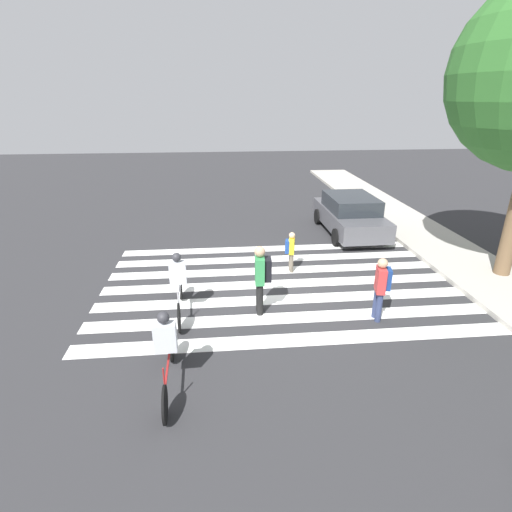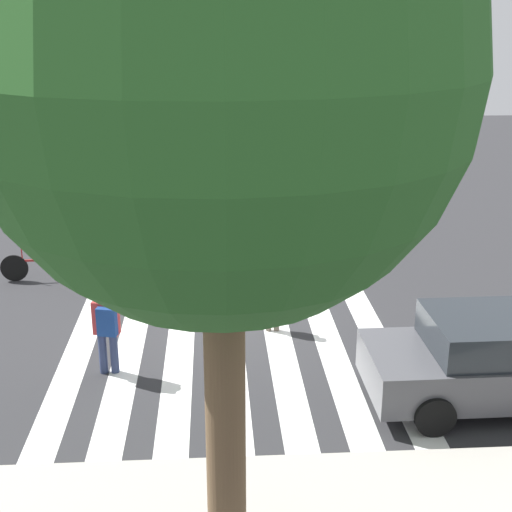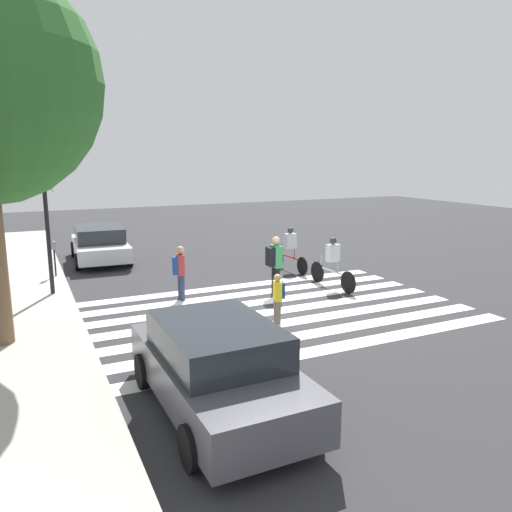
% 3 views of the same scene
% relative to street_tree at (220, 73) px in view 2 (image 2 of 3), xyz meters
% --- Properties ---
extents(ground_plane, '(60.00, 60.00, 0.00)m').
position_rel_street_tree_xyz_m(ground_plane, '(-0.19, -6.75, -5.57)').
color(ground_plane, '#2D2D30').
extents(crosswalk_stripes, '(6.31, 10.00, 0.01)m').
position_rel_street_tree_xyz_m(crosswalk_stripes, '(-0.19, -6.75, -5.57)').
color(crosswalk_stripes, white).
rests_on(crosswalk_stripes, ground_plane).
extents(street_tree, '(4.91, 4.91, 8.06)m').
position_rel_street_tree_xyz_m(street_tree, '(0.00, 0.00, 0.00)').
color(street_tree, brown).
rests_on(street_tree, ground_plane).
extents(pedestrian_adult_tall_backpack, '(0.50, 0.43, 1.78)m').
position_rel_street_tree_xyz_m(pedestrian_adult_tall_backpack, '(1.39, -7.42, -4.53)').
color(pedestrian_adult_tall_backpack, black).
rests_on(pedestrian_adult_tall_backpack, ground_plane).
extents(pedestrian_adult_yellow_jacket, '(0.38, 0.35, 1.27)m').
position_rel_street_tree_xyz_m(pedestrian_adult_yellow_jacket, '(-1.05, -6.25, -4.83)').
color(pedestrian_adult_yellow_jacket, '#6B6051').
rests_on(pedestrian_adult_yellow_jacket, ground_plane).
extents(pedestrian_child_with_backpack, '(0.48, 0.43, 1.61)m').
position_rel_street_tree_xyz_m(pedestrian_child_with_backpack, '(1.99, -4.61, -4.63)').
color(pedestrian_child_with_backpack, navy).
rests_on(pedestrian_child_with_backpack, ground_plane).
extents(cyclist_far_lane, '(2.34, 0.41, 1.60)m').
position_rel_street_tree_xyz_m(cyclist_far_lane, '(4.01, -9.43, -4.71)').
color(cyclist_far_lane, black).
rests_on(cyclist_far_lane, ground_plane).
extents(cyclist_mid_street, '(2.32, 0.41, 1.64)m').
position_rel_street_tree_xyz_m(cyclist_mid_street, '(1.27, -9.44, -4.71)').
color(cyclist_mid_street, black).
rests_on(cyclist_mid_street, ground_plane).
extents(car_parked_dark_suv, '(4.37, 2.06, 1.51)m').
position_rel_street_tree_xyz_m(car_parked_dark_suv, '(-4.53, -3.27, -4.81)').
color(car_parked_dark_suv, '#4C4C51').
rests_on(car_parked_dark_suv, ground_plane).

